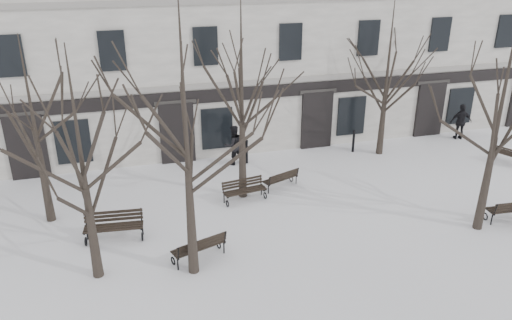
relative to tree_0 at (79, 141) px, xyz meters
name	(u,v)px	position (x,y,z in m)	size (l,w,h in m)	color
ground	(309,236)	(7.15, 0.38, -4.48)	(100.00, 100.00, 0.00)	white
building	(225,26)	(7.16, 13.34, 1.03)	(40.40, 10.20, 11.40)	silver
tree_0	(79,141)	(0.00, 0.00, 0.00)	(5.02, 5.02, 7.17)	black
tree_1	(185,110)	(2.89, -0.60, 0.81)	(5.93, 5.93, 8.47)	black
tree_2	(505,88)	(13.26, -0.81, 0.74)	(5.85, 5.85, 8.35)	black
tree_4	(32,110)	(-1.72, 4.09, -0.19)	(4.81, 4.81, 6.87)	black
tree_5	(241,73)	(5.69, 4.01, 0.63)	(5.73, 5.73, 8.18)	black
tree_6	(389,59)	(13.38, 6.65, 0.20)	(5.24, 5.24, 7.49)	black
bench_0	(114,225)	(0.56, 2.05, -3.94)	(2.06, 0.93, 1.00)	black
bench_1	(199,247)	(3.19, -0.03, -3.99)	(1.88, 1.16, 0.90)	black
bench_2	(512,209)	(14.77, -0.71, -3.98)	(1.89, 0.81, 0.93)	black
bench_3	(244,189)	(5.65, 3.64, -4.00)	(1.81, 0.89, 0.88)	black
bench_4	(281,179)	(7.43, 4.29, -4.04)	(1.69, 1.11, 0.81)	black
bench_5	(511,155)	(18.68, 3.82, -4.05)	(1.15, 1.65, 0.80)	black
bollard_a	(247,151)	(6.73, 7.29, -3.85)	(0.15, 0.15, 1.17)	black
bollard_b	(354,140)	(12.21, 7.20, -3.87)	(0.15, 0.15, 1.14)	black
pedestrian_b	(234,164)	(6.12, 7.37, -4.48)	(0.93, 0.72, 1.90)	black
pedestrian_c	(458,139)	(18.48, 7.33, -4.48)	(1.12, 0.47, 1.91)	black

